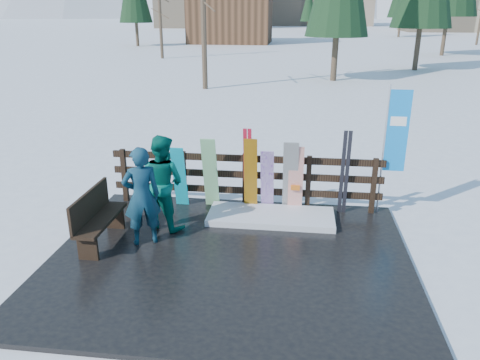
# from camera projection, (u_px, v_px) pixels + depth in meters

# --- Properties ---
(ground) EXTENTS (700.00, 700.00, 0.00)m
(ground) POSITION_uv_depth(u_px,v_px,m) (230.00, 261.00, 7.86)
(ground) COLOR white
(ground) RESTS_ON ground
(deck) EXTENTS (6.00, 5.00, 0.08)m
(deck) POSITION_uv_depth(u_px,v_px,m) (230.00, 259.00, 7.85)
(deck) COLOR black
(deck) RESTS_ON ground
(fence) EXTENTS (5.60, 0.10, 1.15)m
(fence) POSITION_uv_depth(u_px,v_px,m) (245.00, 177.00, 9.66)
(fence) COLOR black
(fence) RESTS_ON deck
(snow_patch) EXTENTS (2.47, 1.00, 0.12)m
(snow_patch) POSITION_uv_depth(u_px,v_px,m) (271.00, 216.00, 9.23)
(snow_patch) COLOR white
(snow_patch) RESTS_ON deck
(bench) EXTENTS (0.41, 1.50, 0.97)m
(bench) POSITION_uv_depth(u_px,v_px,m) (97.00, 216.00, 8.16)
(bench) COLOR black
(bench) RESTS_ON deck
(snowboard_0) EXTENTS (0.27, 0.35, 1.34)m
(snowboard_0) POSITION_uv_depth(u_px,v_px,m) (180.00, 177.00, 9.61)
(snowboard_0) COLOR #09ABC4
(snowboard_0) RESTS_ON deck
(snowboard_1) EXTENTS (0.29, 0.45, 1.55)m
(snowboard_1) POSITION_uv_depth(u_px,v_px,m) (210.00, 173.00, 9.49)
(snowboard_1) COLOR white
(snowboard_1) RESTS_ON deck
(snowboard_2) EXTENTS (0.27, 0.22, 1.55)m
(snowboard_2) POSITION_uv_depth(u_px,v_px,m) (251.00, 175.00, 9.40)
(snowboard_2) COLOR #FF9804
(snowboard_2) RESTS_ON deck
(snowboard_3) EXTENTS (0.26, 0.40, 1.34)m
(snowboard_3) POSITION_uv_depth(u_px,v_px,m) (267.00, 181.00, 9.39)
(snowboard_3) COLOR silver
(snowboard_3) RESTS_ON deck
(snowboard_4) EXTENTS (0.30, 0.40, 1.53)m
(snowboard_4) POSITION_uv_depth(u_px,v_px,m) (290.00, 177.00, 9.31)
(snowboard_4) COLOR black
(snowboard_4) RESTS_ON deck
(snowboard_5) EXTENTS (0.29, 0.30, 1.44)m
(snowboard_5) POSITION_uv_depth(u_px,v_px,m) (296.00, 180.00, 9.31)
(snowboard_5) COLOR white
(snowboard_5) RESTS_ON deck
(ski_pair_a) EXTENTS (0.16, 0.31, 1.75)m
(ski_pair_a) POSITION_uv_depth(u_px,v_px,m) (248.00, 169.00, 9.44)
(ski_pair_a) COLOR #B9162E
(ski_pair_a) RESTS_ON deck
(ski_pair_b) EXTENTS (0.17, 0.19, 1.75)m
(ski_pair_b) POSITION_uv_depth(u_px,v_px,m) (345.00, 173.00, 9.21)
(ski_pair_b) COLOR black
(ski_pair_b) RESTS_ON deck
(rental_flag) EXTENTS (0.45, 0.04, 2.60)m
(rental_flag) POSITION_uv_depth(u_px,v_px,m) (394.00, 136.00, 9.04)
(rental_flag) COLOR silver
(rental_flag) RESTS_ON deck
(person_front) EXTENTS (0.76, 0.66, 1.77)m
(person_front) POSITION_uv_depth(u_px,v_px,m) (142.00, 196.00, 8.04)
(person_front) COLOR #144E5D
(person_front) RESTS_ON deck
(person_back) EXTENTS (1.07, 0.96, 1.80)m
(person_back) POSITION_uv_depth(u_px,v_px,m) (162.00, 182.00, 8.65)
(person_back) COLOR #046051
(person_back) RESTS_ON deck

